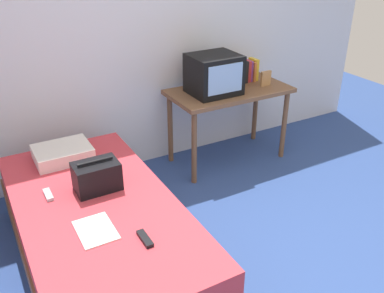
{
  "coord_description": "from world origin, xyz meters",
  "views": [
    {
      "loc": [
        -1.53,
        -1.57,
        2.1
      ],
      "look_at": [
        -0.09,
        1.01,
        0.58
      ],
      "focal_mm": 39.38,
      "sensor_mm": 36.0,
      "label": 1
    }
  ],
  "objects_px": {
    "bed": "(101,236)",
    "magazine": "(96,230)",
    "handbag": "(97,176)",
    "book_row": "(244,71)",
    "water_bottle": "(242,80)",
    "pillow": "(63,153)",
    "remote_dark": "(145,239)",
    "remote_silver": "(48,195)",
    "tv": "(214,74)",
    "picture_frame": "(266,78)",
    "desk": "(229,99)"
  },
  "relations": [
    {
      "from": "book_row",
      "to": "magazine",
      "type": "relative_size",
      "value": 0.88
    },
    {
      "from": "picture_frame",
      "to": "handbag",
      "type": "xyz_separation_m",
      "value": [
        -1.91,
        -0.63,
        -0.2
      ]
    },
    {
      "from": "bed",
      "to": "magazine",
      "type": "relative_size",
      "value": 6.9
    },
    {
      "from": "picture_frame",
      "to": "remote_silver",
      "type": "bearing_deg",
      "value": -166.03
    },
    {
      "from": "desk",
      "to": "handbag",
      "type": "distance_m",
      "value": 1.71
    },
    {
      "from": "bed",
      "to": "magazine",
      "type": "distance_m",
      "value": 0.39
    },
    {
      "from": "bed",
      "to": "pillow",
      "type": "relative_size",
      "value": 4.77
    },
    {
      "from": "desk",
      "to": "remote_silver",
      "type": "bearing_deg",
      "value": -161.04
    },
    {
      "from": "desk",
      "to": "book_row",
      "type": "bearing_deg",
      "value": 27.04
    },
    {
      "from": "desk",
      "to": "picture_frame",
      "type": "distance_m",
      "value": 0.41
    },
    {
      "from": "tv",
      "to": "remote_dark",
      "type": "distance_m",
      "value": 1.91
    },
    {
      "from": "picture_frame",
      "to": "pillow",
      "type": "xyz_separation_m",
      "value": [
        -2.01,
        -0.09,
        -0.25
      ]
    },
    {
      "from": "pillow",
      "to": "remote_dark",
      "type": "bearing_deg",
      "value": -82.05
    },
    {
      "from": "book_row",
      "to": "pillow",
      "type": "distance_m",
      "value": 1.96
    },
    {
      "from": "tv",
      "to": "picture_frame",
      "type": "xyz_separation_m",
      "value": [
        0.55,
        -0.07,
        -0.11
      ]
    },
    {
      "from": "bed",
      "to": "picture_frame",
      "type": "height_order",
      "value": "picture_frame"
    },
    {
      "from": "book_row",
      "to": "pillow",
      "type": "xyz_separation_m",
      "value": [
        -1.91,
        -0.31,
        -0.28
      ]
    },
    {
      "from": "bed",
      "to": "magazine",
      "type": "bearing_deg",
      "value": -108.68
    },
    {
      "from": "pillow",
      "to": "magazine",
      "type": "height_order",
      "value": "pillow"
    },
    {
      "from": "tv",
      "to": "picture_frame",
      "type": "height_order",
      "value": "tv"
    },
    {
      "from": "handbag",
      "to": "magazine",
      "type": "bearing_deg",
      "value": -109.89
    },
    {
      "from": "picture_frame",
      "to": "remote_dark",
      "type": "relative_size",
      "value": 0.93
    },
    {
      "from": "remote_silver",
      "to": "pillow",
      "type": "bearing_deg",
      "value": 64.84
    },
    {
      "from": "desk",
      "to": "handbag",
      "type": "xyz_separation_m",
      "value": [
        -1.55,
        -0.72,
        -0.03
      ]
    },
    {
      "from": "book_row",
      "to": "remote_dark",
      "type": "height_order",
      "value": "book_row"
    },
    {
      "from": "picture_frame",
      "to": "handbag",
      "type": "bearing_deg",
      "value": -161.71
    },
    {
      "from": "water_bottle",
      "to": "bed",
      "type": "bearing_deg",
      "value": -154.46
    },
    {
      "from": "remote_dark",
      "to": "remote_silver",
      "type": "height_order",
      "value": "same"
    },
    {
      "from": "book_row",
      "to": "magazine",
      "type": "distance_m",
      "value": 2.37
    },
    {
      "from": "magazine",
      "to": "remote_silver",
      "type": "height_order",
      "value": "remote_silver"
    },
    {
      "from": "tv",
      "to": "book_row",
      "type": "relative_size",
      "value": 1.73
    },
    {
      "from": "picture_frame",
      "to": "book_row",
      "type": "bearing_deg",
      "value": 114.21
    },
    {
      "from": "book_row",
      "to": "handbag",
      "type": "height_order",
      "value": "book_row"
    },
    {
      "from": "bed",
      "to": "handbag",
      "type": "xyz_separation_m",
      "value": [
        0.07,
        0.17,
        0.36
      ]
    },
    {
      "from": "picture_frame",
      "to": "pillow",
      "type": "height_order",
      "value": "picture_frame"
    },
    {
      "from": "bed",
      "to": "water_bottle",
      "type": "bearing_deg",
      "value": 25.54
    },
    {
      "from": "bed",
      "to": "water_bottle",
      "type": "height_order",
      "value": "water_bottle"
    },
    {
      "from": "book_row",
      "to": "remote_dark",
      "type": "bearing_deg",
      "value": -139.25
    },
    {
      "from": "handbag",
      "to": "remote_silver",
      "type": "xyz_separation_m",
      "value": [
        -0.32,
        0.08,
        -0.09
      ]
    },
    {
      "from": "book_row",
      "to": "remote_silver",
      "type": "bearing_deg",
      "value": -159.99
    },
    {
      "from": "pillow",
      "to": "magazine",
      "type": "relative_size",
      "value": 1.45
    },
    {
      "from": "water_bottle",
      "to": "remote_silver",
      "type": "xyz_separation_m",
      "value": [
        -1.95,
        -0.57,
        -0.32
      ]
    },
    {
      "from": "picture_frame",
      "to": "handbag",
      "type": "relative_size",
      "value": 0.49
    },
    {
      "from": "tv",
      "to": "water_bottle",
      "type": "xyz_separation_m",
      "value": [
        0.28,
        -0.05,
        -0.08
      ]
    },
    {
      "from": "desk",
      "to": "remote_dark",
      "type": "height_order",
      "value": "desk"
    },
    {
      "from": "water_bottle",
      "to": "handbag",
      "type": "bearing_deg",
      "value": -158.44
    },
    {
      "from": "picture_frame",
      "to": "pillow",
      "type": "distance_m",
      "value": 2.03
    },
    {
      "from": "water_bottle",
      "to": "book_row",
      "type": "bearing_deg",
      "value": 49.7
    },
    {
      "from": "book_row",
      "to": "magazine",
      "type": "bearing_deg",
      "value": -146.88
    },
    {
      "from": "bed",
      "to": "desk",
      "type": "relative_size",
      "value": 1.72
    }
  ]
}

